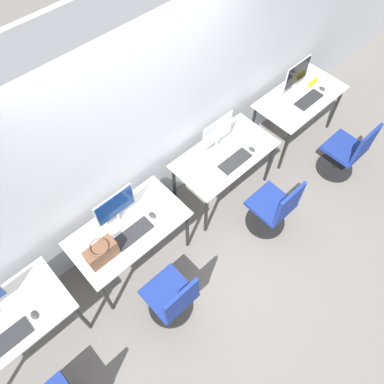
{
  "coord_description": "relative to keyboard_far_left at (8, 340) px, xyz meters",
  "views": [
    {
      "loc": [
        -1.4,
        -1.38,
        4.07
      ],
      "look_at": [
        0.0,
        0.13,
        0.91
      ],
      "focal_mm": 35.0,
      "sensor_mm": 36.0,
      "label": 1
    }
  ],
  "objects": [
    {
      "name": "mouse_far_right",
      "position": [
        4.45,
        0.05,
        0.01
      ],
      "size": [
        0.06,
        0.09,
        0.03
      ],
      "color": "#333333",
      "rests_on": "desk_far_right"
    },
    {
      "name": "keyboard_far_left",
      "position": [
        0.0,
        0.0,
        0.0
      ],
      "size": [
        0.4,
        0.16,
        0.02
      ],
      "color": "#262628",
      "rests_on": "desk_far_left"
    },
    {
      "name": "mouse_far_left",
      "position": [
        0.27,
        0.03,
        0.01
      ],
      "size": [
        0.06,
        0.09,
        0.03
      ],
      "color": "#333333",
      "rests_on": "desk_far_left"
    },
    {
      "name": "office_chair_right",
      "position": [
        2.84,
        -0.59,
        -0.4
      ],
      "size": [
        0.48,
        0.48,
        0.89
      ],
      "color": "black",
      "rests_on": "ground_plane"
    },
    {
      "name": "keyboard_far_right",
      "position": [
        4.16,
        0.05,
        0.0
      ],
      "size": [
        0.4,
        0.16,
        0.02
      ],
      "color": "#262628",
      "rests_on": "desk_far_right"
    },
    {
      "name": "monitor_left",
      "position": [
        1.39,
        0.3,
        0.23
      ],
      "size": [
        0.43,
        0.17,
        0.43
      ],
      "color": "#B2B2B7",
      "rests_on": "desk_left"
    },
    {
      "name": "keyboard_right",
      "position": [
        2.78,
        0.01,
        0.0
      ],
      "size": [
        0.4,
        0.16,
        0.02
      ],
      "color": "#262628",
      "rests_on": "desk_right"
    },
    {
      "name": "keyboard_left",
      "position": [
        1.39,
        0.07,
        0.0
      ],
      "size": [
        0.4,
        0.16,
        0.02
      ],
      "color": "#262628",
      "rests_on": "desk_left"
    },
    {
      "name": "ground_plane",
      "position": [
        2.08,
        -0.16,
        -0.77
      ],
      "size": [
        20.0,
        20.0,
        0.0
      ],
      "primitive_type": "plane",
      "color": "slate"
    },
    {
      "name": "placard_far_right",
      "position": [
        4.43,
        0.19,
        0.03
      ],
      "size": [
        0.16,
        0.03,
        0.08
      ],
      "color": "yellow",
      "rests_on": "desk_far_right"
    },
    {
      "name": "mouse_right",
      "position": [
        3.04,
        -0.01,
        0.01
      ],
      "size": [
        0.06,
        0.09,
        0.03
      ],
      "color": "#333333",
      "rests_on": "desk_right"
    },
    {
      "name": "office_chair_far_right",
      "position": [
        4.15,
        -0.68,
        -0.4
      ],
      "size": [
        0.48,
        0.48,
        0.89
      ],
      "color": "black",
      "rests_on": "ground_plane"
    },
    {
      "name": "mouse_left",
      "position": [
        1.65,
        0.1,
        0.01
      ],
      "size": [
        0.06,
        0.09,
        0.03
      ],
      "color": "#333333",
      "rests_on": "desk_left"
    },
    {
      "name": "monitor_right",
      "position": [
        2.78,
        0.3,
        0.23
      ],
      "size": [
        0.43,
        0.17,
        0.43
      ],
      "color": "#B2B2B7",
      "rests_on": "desk_right"
    },
    {
      "name": "wall_back",
      "position": [
        2.08,
        0.61,
        0.63
      ],
      "size": [
        12.0,
        0.05,
        2.8
      ],
      "color": "#B7BCC1",
      "rests_on": "ground_plane"
    },
    {
      "name": "desk_far_right",
      "position": [
        4.16,
        0.16,
        -0.1
      ],
      "size": [
        1.2,
        0.64,
        0.76
      ],
      "color": "silver",
      "rests_on": "ground_plane"
    },
    {
      "name": "desk_far_left",
      "position": [
        -0.0,
        0.16,
        -0.1
      ],
      "size": [
        1.2,
        0.64,
        0.76
      ],
      "color": "silver",
      "rests_on": "ground_plane"
    },
    {
      "name": "monitor_far_right",
      "position": [
        4.16,
        0.3,
        0.23
      ],
      "size": [
        0.43,
        0.17,
        0.43
      ],
      "color": "#B2B2B7",
      "rests_on": "desk_far_right"
    },
    {
      "name": "desk_left",
      "position": [
        1.39,
        0.16,
        -0.1
      ],
      "size": [
        1.2,
        0.64,
        0.76
      ],
      "color": "silver",
      "rests_on": "ground_plane"
    },
    {
      "name": "desk_right",
      "position": [
        2.78,
        0.16,
        -0.1
      ],
      "size": [
        1.2,
        0.64,
        0.76
      ],
      "color": "silver",
      "rests_on": "ground_plane"
    },
    {
      "name": "office_chair_left",
      "position": [
        1.31,
        -0.58,
        -0.4
      ],
      "size": [
        0.48,
        0.48,
        0.89
      ],
      "color": "black",
      "rests_on": "ground_plane"
    },
    {
      "name": "handbag",
      "position": [
        1.03,
        0.06,
        0.11
      ],
      "size": [
        0.3,
        0.18,
        0.25
      ],
      "color": "brown",
      "rests_on": "desk_left"
    }
  ]
}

